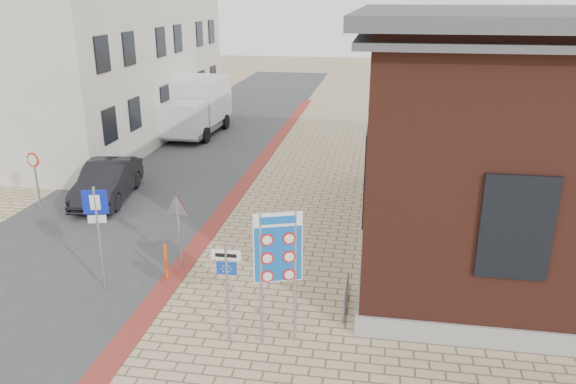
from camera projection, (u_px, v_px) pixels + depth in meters
The scene contains 15 objects.
ground at pixel (215, 348), 12.02m from camera, with size 120.00×120.00×0.00m, color tan.
road_strip at pixel (194, 153), 26.83m from camera, with size 7.00×60.00×0.02m, color #38383A.
curb_strip at pixel (239, 191), 21.63m from camera, with size 0.60×40.00×0.02m, color maroon.
townhouse_near at pixel (39, 70), 23.51m from camera, with size 7.40×6.40×8.30m.
townhouse_mid at pixel (105, 48), 28.96m from camera, with size 7.40×6.40×9.10m.
townhouse_far at pixel (151, 46), 34.68m from camera, with size 7.40×6.40×8.30m.
bike_rack at pixel (346, 296), 13.56m from camera, with size 0.08×1.80×0.60m.
sedan at pixel (107, 181), 20.52m from camera, with size 1.50×4.32×1.42m, color black.
box_truck at pixel (197, 106), 30.01m from camera, with size 2.56×5.67×2.92m.
border_sign at pixel (278, 250), 11.56m from camera, with size 0.99×0.37×3.01m.
essen_sign at pixel (227, 278), 11.75m from camera, with size 0.63×0.07×2.33m.
parking_sign at pixel (97, 220), 13.79m from camera, with size 0.60×0.19×2.78m.
yield_sign at pixel (178, 215), 15.06m from camera, with size 0.74×0.10×2.09m.
speed_sign at pixel (35, 173), 19.12m from camera, with size 0.50×0.13×2.14m.
bollard at pixel (166, 262), 14.79m from camera, with size 0.09×0.09×1.00m, color #FF470D.
Camera 1 is at (3.23, -9.83, 7.14)m, focal length 35.00 mm.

